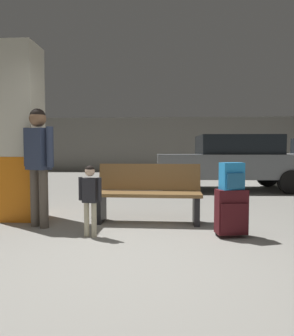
% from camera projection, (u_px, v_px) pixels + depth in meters
% --- Properties ---
extents(ground_plane, '(18.00, 18.00, 0.10)m').
position_uv_depth(ground_plane, '(148.00, 200.00, 7.04)').
color(ground_plane, gray).
extents(garage_back_wall, '(18.00, 0.12, 2.80)m').
position_uv_depth(garage_back_wall, '(158.00, 145.00, 15.78)').
color(garage_back_wall, slate).
rests_on(garage_back_wall, ground_plane).
extents(structural_pillar, '(0.57, 0.57, 2.75)m').
position_uv_depth(structural_pillar, '(21.00, 134.00, 4.83)').
color(structural_pillar, orange).
rests_on(structural_pillar, ground_plane).
extents(bench, '(1.61, 0.56, 0.89)m').
position_uv_depth(bench, '(148.00, 193.00, 4.68)').
color(bench, brown).
rests_on(bench, ground_plane).
extents(suitcase, '(0.41, 0.28, 0.60)m').
position_uv_depth(suitcase, '(231.00, 212.00, 3.86)').
color(suitcase, '#471419').
rests_on(suitcase, ground_plane).
extents(backpack_bright, '(0.32, 0.26, 0.34)m').
position_uv_depth(backpack_bright, '(232.00, 176.00, 3.83)').
color(backpack_bright, '#268CD8').
rests_on(backpack_bright, suitcase).
extents(child, '(0.30, 0.20, 0.91)m').
position_uv_depth(child, '(90.00, 193.00, 3.86)').
color(child, beige).
rests_on(child, ground_plane).
extents(adult, '(0.52, 0.33, 1.68)m').
position_uv_depth(adult, '(38.00, 154.00, 4.32)').
color(adult, brown).
rests_on(adult, ground_plane).
extents(parked_car_near, '(4.16, 1.91, 1.51)m').
position_uv_depth(parked_car_near, '(232.00, 161.00, 8.50)').
color(parked_car_near, slate).
rests_on(parked_car_near, ground_plane).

